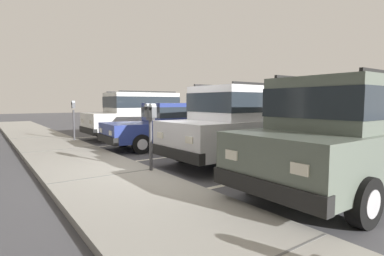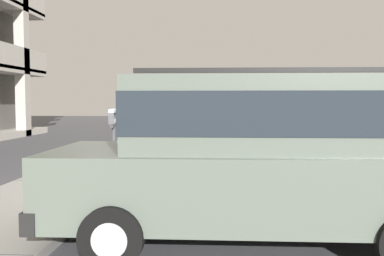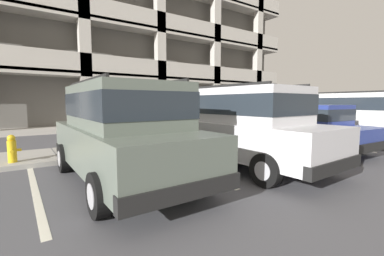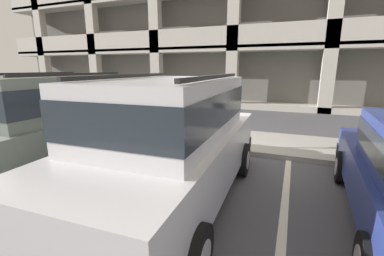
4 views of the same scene
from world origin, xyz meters
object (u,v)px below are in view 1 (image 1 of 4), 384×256
Objects in this scene: silver_suv at (248,121)px; dark_hatchback at (171,124)px; red_sedan at (353,130)px; parking_meter_near at (151,121)px; blue_coupe at (141,113)px; parking_meter_far at (74,114)px.

silver_suv is 1.06× the size of dark_hatchback.
dark_hatchback is (3.40, 0.33, -0.27)m from silver_suv.
red_sedan is 3.88m from parking_meter_near.
red_sedan is (-2.96, 0.45, 0.00)m from silver_suv.
parking_meter_near is at bearing 155.77° from blue_coupe.
silver_suv is at bearing -171.24° from dark_hatchback.
dark_hatchback is at bearing -138.56° from parking_meter_far.
parking_meter_far is (9.27, 2.46, 0.02)m from red_sedan.
blue_coupe is at bearing -87.87° from parking_meter_far.
red_sedan is 3.35× the size of parking_meter_near.
parking_meter_near is 0.95× the size of parking_meter_far.
silver_suv reaches higher than parking_meter_far.
red_sedan reaches higher than dark_hatchback.
red_sedan is at bearing -165.15° from parking_meter_far.
dark_hatchback is at bearing -1.43° from red_sedan.
blue_coupe is at bearing -24.15° from parking_meter_near.
dark_hatchback is 3.19× the size of parking_meter_near.
silver_suv is 1.01× the size of blue_coupe.
red_sedan is 1.05× the size of dark_hatchback.
silver_suv and red_sedan have the same top height.
blue_coupe reaches higher than parking_meter_near.
parking_meter_far is (-0.11, 2.88, 0.02)m from blue_coupe.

